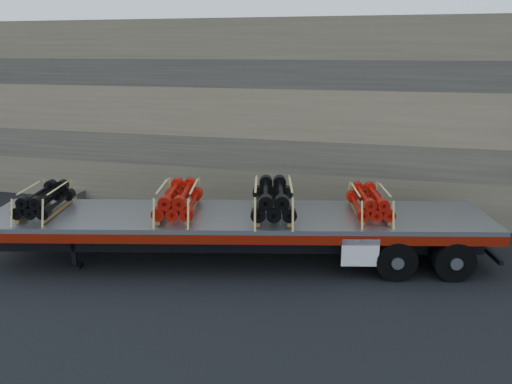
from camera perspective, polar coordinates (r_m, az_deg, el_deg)
ground at (r=14.40m, az=-4.47°, el=-8.43°), size 120.00×120.00×0.00m
rock_wall at (r=19.52m, az=1.48°, el=8.80°), size 44.00×3.00×7.00m
trailer at (r=14.49m, az=-2.06°, el=-5.18°), size 14.45×5.93×1.42m
bundle_front at (r=15.45m, az=-22.99°, el=-0.93°), size 1.45×2.21×0.72m
bundle_midfront at (r=14.32m, az=-8.84°, el=-0.97°), size 1.58×2.40×0.78m
bundle_midrear at (r=14.10m, az=1.97°, el=-0.91°), size 1.71×2.60×0.85m
bundle_rear at (r=14.43m, az=12.84°, el=-1.20°), size 1.44×2.18×0.71m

